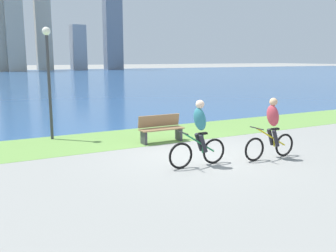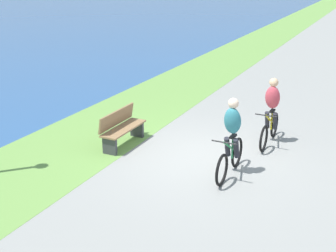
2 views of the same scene
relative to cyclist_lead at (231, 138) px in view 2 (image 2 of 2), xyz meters
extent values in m
plane|color=gray|center=(0.56, 0.84, -0.84)|extent=(300.00, 300.00, 0.00)
cube|color=#6B9947|center=(0.56, 4.10, -0.84)|extent=(120.00, 2.98, 0.01)
torus|color=black|center=(-0.54, 0.00, -0.51)|extent=(0.68, 0.06, 0.68)
torus|color=black|center=(0.47, 0.00, -0.51)|extent=(0.68, 0.06, 0.68)
cylinder|color=#268C4C|center=(-0.01, 0.00, -0.21)|extent=(0.98, 0.04, 0.63)
cylinder|color=#268C4C|center=(0.12, 0.00, -0.26)|extent=(0.04, 0.04, 0.49)
cube|color=black|center=(0.12, 0.00, 0.00)|extent=(0.24, 0.10, 0.05)
cylinder|color=black|center=(-0.49, 0.00, 0.08)|extent=(0.03, 0.52, 0.03)
ellipsoid|color=teal|center=(0.02, 0.00, 0.38)|extent=(0.40, 0.36, 0.65)
sphere|color=beige|center=(0.02, 0.00, 0.76)|extent=(0.22, 0.22, 0.22)
cylinder|color=#26262D|center=(0.07, -0.10, -0.24)|extent=(0.27, 0.11, 0.49)
cylinder|color=#26262D|center=(0.07, 0.10, -0.24)|extent=(0.27, 0.11, 0.49)
torus|color=black|center=(1.58, -0.32, -0.52)|extent=(0.65, 0.06, 0.65)
torus|color=black|center=(2.67, -0.32, -0.52)|extent=(0.65, 0.06, 0.65)
cylinder|color=gold|center=(2.15, -0.32, -0.23)|extent=(1.06, 0.04, 0.62)
cylinder|color=gold|center=(2.29, -0.32, -0.28)|extent=(0.04, 0.04, 0.48)
cube|color=black|center=(2.29, -0.32, -0.02)|extent=(0.24, 0.10, 0.05)
cylinder|color=black|center=(1.63, -0.32, 0.06)|extent=(0.03, 0.52, 0.03)
ellipsoid|color=#BF3F4C|center=(2.18, -0.32, 0.36)|extent=(0.40, 0.36, 0.65)
sphere|color=#D8AD84|center=(2.18, -0.32, 0.74)|extent=(0.22, 0.22, 0.22)
cylinder|color=#26262D|center=(2.23, -0.42, -0.26)|extent=(0.27, 0.11, 0.49)
cylinder|color=#26262D|center=(2.23, -0.22, -0.26)|extent=(0.27, 0.11, 0.49)
cube|color=olive|center=(0.42, 2.92, -0.39)|extent=(1.50, 0.45, 0.04)
cube|color=olive|center=(0.42, 3.12, -0.14)|extent=(1.50, 0.11, 0.40)
cube|color=#38383D|center=(1.07, 2.92, -0.62)|extent=(0.08, 0.37, 0.45)
cube|color=#38383D|center=(-0.23, 2.92, -0.62)|extent=(0.08, 0.37, 0.45)
camera|label=1|loc=(-5.10, -7.87, 1.91)|focal=40.00mm
camera|label=2|loc=(-8.35, -2.60, 3.42)|focal=47.29mm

